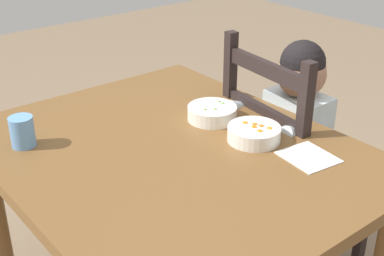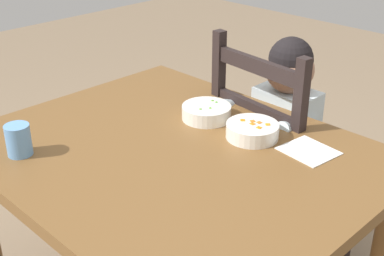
{
  "view_description": "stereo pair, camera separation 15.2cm",
  "coord_description": "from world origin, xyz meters",
  "px_view_note": "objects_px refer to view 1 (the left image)",
  "views": [
    {
      "loc": [
        1.11,
        -0.82,
        1.45
      ],
      "look_at": [
        0.01,
        0.07,
        0.76
      ],
      "focal_mm": 49.39,
      "sensor_mm": 36.0,
      "label": 1
    },
    {
      "loc": [
        1.01,
        -0.93,
        1.45
      ],
      "look_at": [
        0.01,
        0.07,
        0.76
      ],
      "focal_mm": 49.39,
      "sensor_mm": 36.0,
      "label": 2
    }
  ],
  "objects_px": {
    "bowl_of_peas": "(212,113)",
    "drinking_cup": "(22,132)",
    "child_figure": "(291,129)",
    "bowl_of_carrots": "(254,133)",
    "dining_table": "(173,178)",
    "spoon": "(243,133)",
    "dining_chair": "(287,170)"
  },
  "relations": [
    {
      "from": "bowl_of_peas",
      "to": "drinking_cup",
      "type": "bearing_deg",
      "value": -110.81
    },
    {
      "from": "dining_chair",
      "to": "bowl_of_carrots",
      "type": "distance_m",
      "value": 0.42
    },
    {
      "from": "dining_table",
      "to": "child_figure",
      "type": "xyz_separation_m",
      "value": [
        0.02,
        0.52,
        0.01
      ]
    },
    {
      "from": "dining_table",
      "to": "bowl_of_carrots",
      "type": "xyz_separation_m",
      "value": [
        0.11,
        0.22,
        0.13
      ]
    },
    {
      "from": "child_figure",
      "to": "bowl_of_carrots",
      "type": "relative_size",
      "value": 5.8
    },
    {
      "from": "child_figure",
      "to": "bowl_of_carrots",
      "type": "height_order",
      "value": "child_figure"
    },
    {
      "from": "spoon",
      "to": "drinking_cup",
      "type": "relative_size",
      "value": 1.39
    },
    {
      "from": "child_figure",
      "to": "drinking_cup",
      "type": "bearing_deg",
      "value": -109.96
    },
    {
      "from": "bowl_of_carrots",
      "to": "drinking_cup",
      "type": "height_order",
      "value": "drinking_cup"
    },
    {
      "from": "dining_chair",
      "to": "bowl_of_peas",
      "type": "relative_size",
      "value": 5.85
    },
    {
      "from": "dining_chair",
      "to": "bowl_of_peas",
      "type": "distance_m",
      "value": 0.42
    },
    {
      "from": "child_figure",
      "to": "bowl_of_carrots",
      "type": "xyz_separation_m",
      "value": [
        0.1,
        -0.29,
        0.12
      ]
    },
    {
      "from": "spoon",
      "to": "drinking_cup",
      "type": "bearing_deg",
      "value": -122.13
    },
    {
      "from": "child_figure",
      "to": "bowl_of_carrots",
      "type": "bearing_deg",
      "value": -71.67
    },
    {
      "from": "child_figure",
      "to": "bowl_of_carrots",
      "type": "distance_m",
      "value": 0.33
    },
    {
      "from": "dining_table",
      "to": "spoon",
      "type": "height_order",
      "value": "spoon"
    },
    {
      "from": "dining_chair",
      "to": "spoon",
      "type": "height_order",
      "value": "dining_chair"
    },
    {
      "from": "bowl_of_peas",
      "to": "drinking_cup",
      "type": "relative_size",
      "value": 1.75
    },
    {
      "from": "child_figure",
      "to": "bowl_of_peas",
      "type": "height_order",
      "value": "child_figure"
    },
    {
      "from": "dining_table",
      "to": "bowl_of_peas",
      "type": "relative_size",
      "value": 7.17
    },
    {
      "from": "bowl_of_carrots",
      "to": "child_figure",
      "type": "bearing_deg",
      "value": 108.33
    },
    {
      "from": "bowl_of_carrots",
      "to": "spoon",
      "type": "distance_m",
      "value": 0.06
    },
    {
      "from": "child_figure",
      "to": "spoon",
      "type": "distance_m",
      "value": 0.31
    },
    {
      "from": "dining_table",
      "to": "drinking_cup",
      "type": "relative_size",
      "value": 12.53
    },
    {
      "from": "bowl_of_peas",
      "to": "bowl_of_carrots",
      "type": "height_order",
      "value": "bowl_of_peas"
    },
    {
      "from": "child_figure",
      "to": "spoon",
      "type": "height_order",
      "value": "child_figure"
    },
    {
      "from": "bowl_of_peas",
      "to": "spoon",
      "type": "xyz_separation_m",
      "value": [
        0.14,
        0.0,
        -0.02
      ]
    },
    {
      "from": "dining_table",
      "to": "bowl_of_carrots",
      "type": "relative_size",
      "value": 7.18
    },
    {
      "from": "dining_chair",
      "to": "bowl_of_peas",
      "type": "xyz_separation_m",
      "value": [
        -0.09,
        -0.3,
        0.29
      ]
    },
    {
      "from": "dining_chair",
      "to": "child_figure",
      "type": "xyz_separation_m",
      "value": [
        0.01,
        -0.0,
        0.17
      ]
    },
    {
      "from": "dining_table",
      "to": "spoon",
      "type": "relative_size",
      "value": 9.0
    },
    {
      "from": "bowl_of_peas",
      "to": "spoon",
      "type": "height_order",
      "value": "bowl_of_peas"
    }
  ]
}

